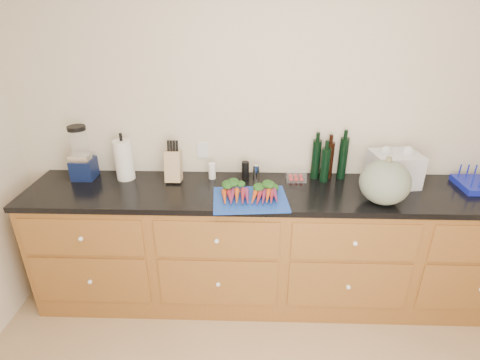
{
  "coord_description": "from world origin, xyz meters",
  "views": [
    {
      "loc": [
        -0.24,
        -1.06,
        2.12
      ],
      "look_at": [
        -0.3,
        1.2,
        1.06
      ],
      "focal_mm": 28.0,
      "sensor_mm": 36.0,
      "label": 1
    }
  ],
  "objects_px": {
    "cutting_board": "(250,199)",
    "knife_block": "(174,166)",
    "carrots": "(250,193)",
    "paper_towel": "(124,160)",
    "blender_appliance": "(81,156)",
    "tomato_box": "(296,176)",
    "squash": "(385,182)"
  },
  "relations": [
    {
      "from": "cutting_board",
      "to": "blender_appliance",
      "type": "xyz_separation_m",
      "value": [
        -1.24,
        0.32,
        0.17
      ]
    },
    {
      "from": "cutting_board",
      "to": "tomato_box",
      "type": "bearing_deg",
      "value": 44.38
    },
    {
      "from": "paper_towel",
      "to": "knife_block",
      "type": "xyz_separation_m",
      "value": [
        0.37,
        -0.02,
        -0.04
      ]
    },
    {
      "from": "cutting_board",
      "to": "squash",
      "type": "height_order",
      "value": "squash"
    },
    {
      "from": "tomato_box",
      "to": "cutting_board",
      "type": "bearing_deg",
      "value": -135.62
    },
    {
      "from": "carrots",
      "to": "blender_appliance",
      "type": "bearing_deg",
      "value": 167.2
    },
    {
      "from": "tomato_box",
      "to": "squash",
      "type": "bearing_deg",
      "value": -31.94
    },
    {
      "from": "squash",
      "to": "knife_block",
      "type": "xyz_separation_m",
      "value": [
        -1.43,
        0.3,
        -0.03
      ]
    },
    {
      "from": "squash",
      "to": "knife_block",
      "type": "relative_size",
      "value": 1.43
    },
    {
      "from": "cutting_board",
      "to": "knife_block",
      "type": "bearing_deg",
      "value": 151.92
    },
    {
      "from": "paper_towel",
      "to": "knife_block",
      "type": "relative_size",
      "value": 1.33
    },
    {
      "from": "knife_block",
      "to": "cutting_board",
      "type": "bearing_deg",
      "value": -28.08
    },
    {
      "from": "carrots",
      "to": "paper_towel",
      "type": "xyz_separation_m",
      "value": [
        -0.93,
        0.28,
        0.11
      ]
    },
    {
      "from": "knife_block",
      "to": "tomato_box",
      "type": "xyz_separation_m",
      "value": [
        0.9,
        0.03,
        -0.08
      ]
    },
    {
      "from": "cutting_board",
      "to": "squash",
      "type": "bearing_deg",
      "value": 0.07
    },
    {
      "from": "carrots",
      "to": "squash",
      "type": "height_order",
      "value": "squash"
    },
    {
      "from": "squash",
      "to": "paper_towel",
      "type": "bearing_deg",
      "value": 169.92
    },
    {
      "from": "squash",
      "to": "tomato_box",
      "type": "xyz_separation_m",
      "value": [
        -0.53,
        0.33,
        -0.11
      ]
    },
    {
      "from": "carrots",
      "to": "knife_block",
      "type": "xyz_separation_m",
      "value": [
        -0.56,
        0.26,
        0.08
      ]
    },
    {
      "from": "carrots",
      "to": "paper_towel",
      "type": "bearing_deg",
      "value": 163.03
    },
    {
      "from": "cutting_board",
      "to": "carrots",
      "type": "height_order",
      "value": "carrots"
    },
    {
      "from": "cutting_board",
      "to": "carrots",
      "type": "relative_size",
      "value": 1.29
    },
    {
      "from": "knife_block",
      "to": "paper_towel",
      "type": "bearing_deg",
      "value": 176.88
    },
    {
      "from": "blender_appliance",
      "to": "carrots",
      "type": "bearing_deg",
      "value": -12.8
    },
    {
      "from": "blender_appliance",
      "to": "tomato_box",
      "type": "relative_size",
      "value": 2.83
    },
    {
      "from": "blender_appliance",
      "to": "tomato_box",
      "type": "height_order",
      "value": "blender_appliance"
    },
    {
      "from": "carrots",
      "to": "paper_towel",
      "type": "height_order",
      "value": "paper_towel"
    },
    {
      "from": "blender_appliance",
      "to": "paper_towel",
      "type": "xyz_separation_m",
      "value": [
        0.31,
        0.0,
        -0.03
      ]
    },
    {
      "from": "blender_appliance",
      "to": "knife_block",
      "type": "xyz_separation_m",
      "value": [
        0.68,
        -0.02,
        -0.06
      ]
    },
    {
      "from": "paper_towel",
      "to": "tomato_box",
      "type": "distance_m",
      "value": 1.27
    },
    {
      "from": "paper_towel",
      "to": "blender_appliance",
      "type": "bearing_deg",
      "value": -179.6
    },
    {
      "from": "paper_towel",
      "to": "tomato_box",
      "type": "xyz_separation_m",
      "value": [
        1.27,
        0.01,
        -0.12
      ]
    }
  ]
}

